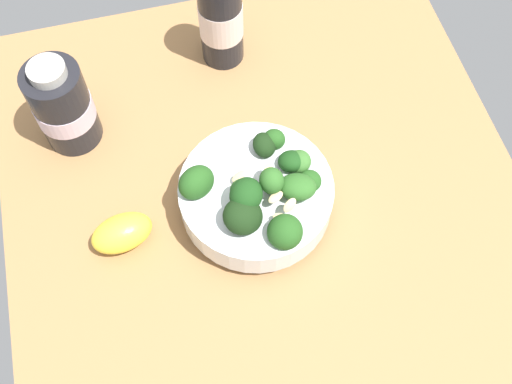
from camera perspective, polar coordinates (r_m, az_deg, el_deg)
ground_plane at (r=77.60cm, az=0.39°, el=0.40°), size 61.29×61.29×4.49cm
bowl_of_broccoli at (r=70.25cm, az=0.08°, el=-0.21°), size 17.78×17.53×9.76cm
lemon_wedge at (r=71.89cm, az=-12.11°, el=-3.66°), size 7.69×5.57×3.91cm
bottle_tall at (r=77.48cm, az=-17.18°, el=7.51°), size 6.97×6.97×12.95cm
bottle_short at (r=81.64cm, az=-3.16°, el=15.54°), size 5.63×5.63×14.98cm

